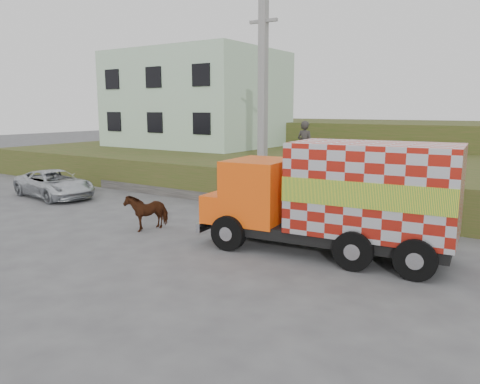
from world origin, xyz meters
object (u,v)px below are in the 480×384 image
Objects in this scene: cow at (147,211)px; pedestrian at (305,145)px; utility_pole at (263,104)px; suv at (54,184)px; cargo_truck at (338,197)px.

cow is 7.07m from pedestrian.
utility_pole reaches higher than suv.
utility_pole is 4.13× the size of pedestrian.
cargo_truck is 13.70m from suv.
cargo_truck is at bearing 131.73° from pedestrian.
utility_pole is at bearing 89.87° from cow.
suv is (-8.66, -3.52, -3.47)m from utility_pole.
suv is (-7.39, 1.72, 0.01)m from cow.
pedestrian is at bearing 118.14° from cargo_truck.
utility_pole reaches higher than pedestrian.
pedestrian is (-3.62, 5.46, 0.89)m from cargo_truck.
utility_pole is 2.35m from pedestrian.
cargo_truck is 6.38m from cow.
utility_pole is at bearing 133.06° from cargo_truck.
cow is at bearing -95.04° from suv.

